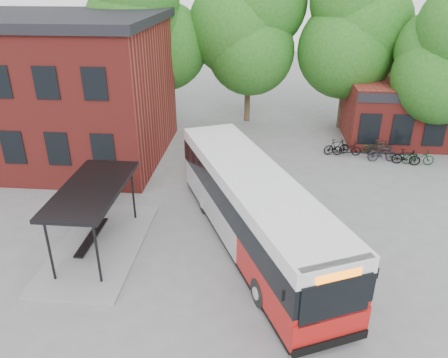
# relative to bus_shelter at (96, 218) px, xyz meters

# --- Properties ---
(ground) EXTENTS (100.00, 100.00, 0.00)m
(ground) POSITION_rel_bus_shelter_xyz_m (4.50, 1.00, -1.45)
(ground) COLOR slate
(station_building) EXTENTS (18.40, 10.40, 8.50)m
(station_building) POSITION_rel_bus_shelter_xyz_m (-8.50, 10.00, 2.80)
(station_building) COLOR maroon
(station_building) RESTS_ON ground
(bus_shelter) EXTENTS (3.60, 7.00, 2.90)m
(bus_shelter) POSITION_rel_bus_shelter_xyz_m (0.00, 0.00, 0.00)
(bus_shelter) COLOR black
(bus_shelter) RESTS_ON ground
(bike_rail) EXTENTS (5.20, 0.10, 0.38)m
(bike_rail) POSITION_rel_bus_shelter_xyz_m (13.78, 11.00, -1.26)
(bike_rail) COLOR black
(bike_rail) RESTS_ON ground
(tree_0) EXTENTS (7.92, 7.92, 11.00)m
(tree_0) POSITION_rel_bus_shelter_xyz_m (-1.50, 17.00, 4.05)
(tree_0) COLOR #1F5817
(tree_0) RESTS_ON ground
(tree_1) EXTENTS (7.92, 7.92, 10.40)m
(tree_1) POSITION_rel_bus_shelter_xyz_m (5.50, 18.00, 3.75)
(tree_1) COLOR #1F5817
(tree_1) RESTS_ON ground
(tree_2) EXTENTS (7.92, 7.92, 11.00)m
(tree_2) POSITION_rel_bus_shelter_xyz_m (12.50, 17.00, 4.05)
(tree_2) COLOR #1F5817
(tree_2) RESTS_ON ground
(tree_3) EXTENTS (7.04, 7.04, 9.28)m
(tree_3) POSITION_rel_bus_shelter_xyz_m (17.50, 13.00, 3.19)
(tree_3) COLOR #1F5817
(tree_3) RESTS_ON ground
(city_bus) EXTENTS (7.71, 12.90, 3.28)m
(city_bus) POSITION_rel_bus_shelter_xyz_m (6.44, 0.92, 0.19)
(city_bus) COLOR #B11411
(city_bus) RESTS_ON ground
(bicycle_0) EXTENTS (1.79, 0.65, 0.94)m
(bicycle_0) POSITION_rel_bus_shelter_xyz_m (12.13, 11.38, -0.98)
(bicycle_0) COLOR black
(bicycle_0) RESTS_ON ground
(bicycle_1) EXTENTS (1.78, 0.96, 1.03)m
(bicycle_1) POSITION_rel_bus_shelter_xyz_m (11.49, 11.49, -0.93)
(bicycle_1) COLOR black
(bicycle_1) RESTS_ON ground
(bicycle_3) EXTENTS (1.84, 0.67, 1.08)m
(bicycle_3) POSITION_rel_bus_shelter_xyz_m (14.13, 10.53, -0.91)
(bicycle_3) COLOR #222129
(bicycle_3) RESTS_ON ground
(bicycle_4) EXTENTS (1.58, 0.64, 0.81)m
(bicycle_4) POSITION_rel_bus_shelter_xyz_m (13.95, 11.99, -1.04)
(bicycle_4) COLOR #12452B
(bicycle_4) RESTS_ON ground
(bicycle_5) EXTENTS (1.79, 0.83, 1.04)m
(bicycle_5) POSITION_rel_bus_shelter_xyz_m (14.19, 11.60, -0.93)
(bicycle_5) COLOR black
(bicycle_5) RESTS_ON ground
(bicycle_6) EXTENTS (1.88, 0.72, 0.98)m
(bicycle_6) POSITION_rel_bus_shelter_xyz_m (16.18, 10.26, -0.96)
(bicycle_6) COLOR #0D3F18
(bicycle_6) RESTS_ON ground
(bicycle_7) EXTENTS (1.71, 0.78, 0.99)m
(bicycle_7) POSITION_rel_bus_shelter_xyz_m (15.45, 10.19, -0.95)
(bicycle_7) COLOR black
(bicycle_7) RESTS_ON ground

